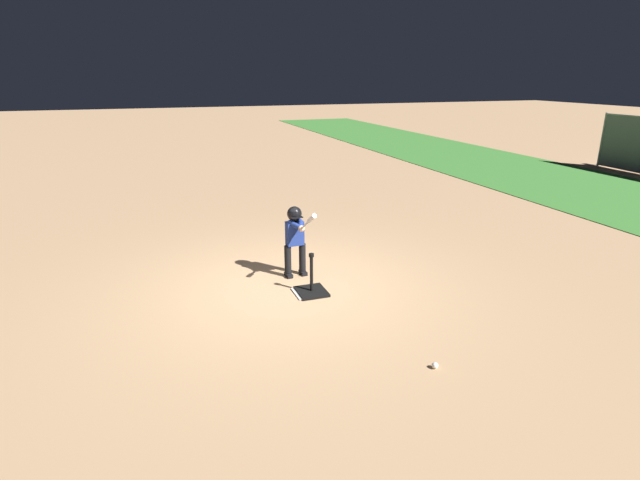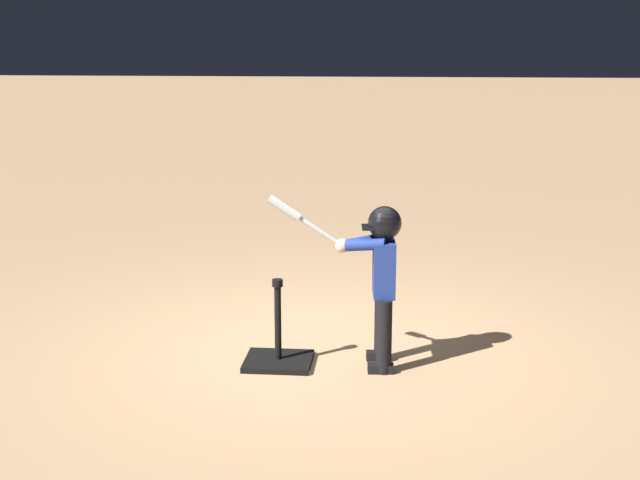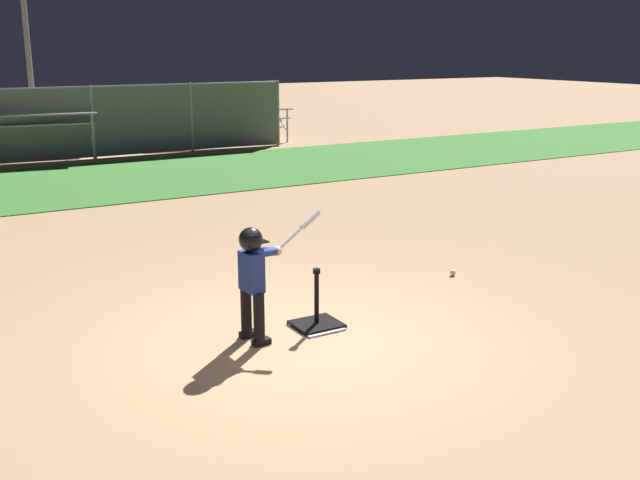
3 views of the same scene
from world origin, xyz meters
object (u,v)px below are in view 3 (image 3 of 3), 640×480
(batting_tee, at_px, (317,320))
(bleachers_left_center, at_px, (25,136))
(batter_child, at_px, (254,269))
(baseball, at_px, (453,273))
(bleachers_right_center, at_px, (223,125))

(batting_tee, xyz_separation_m, bleachers_left_center, (-0.52, 13.69, 0.53))
(batter_child, bearing_deg, baseball, 12.36)
(baseball, xyz_separation_m, bleachers_right_center, (2.81, 13.85, 0.46))
(batter_child, relative_size, bleachers_right_center, 0.31)
(baseball, distance_m, bleachers_right_center, 14.14)
(batting_tee, distance_m, baseball, 2.46)
(batting_tee, bearing_deg, batter_child, -177.90)
(baseball, bearing_deg, bleachers_right_center, 78.53)
(baseball, height_order, bleachers_left_center, bleachers_left_center)
(batting_tee, bearing_deg, bleachers_right_center, 70.34)
(bleachers_left_center, distance_m, bleachers_right_center, 5.76)
(batting_tee, height_order, bleachers_right_center, bleachers_right_center)
(bleachers_right_center, bearing_deg, bleachers_left_center, -171.93)
(batter_child, bearing_deg, bleachers_right_center, 67.93)
(batting_tee, height_order, batter_child, batter_child)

